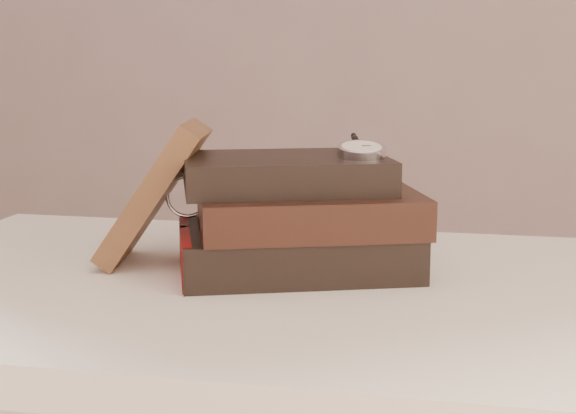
# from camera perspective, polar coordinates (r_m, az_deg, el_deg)

# --- Properties ---
(table) EXTENTS (1.00, 0.60, 0.75)m
(table) POSITION_cam_1_polar(r_m,az_deg,el_deg) (0.99, 0.05, -10.12)
(table) COLOR white
(table) RESTS_ON ground
(book_stack) EXTENTS (0.32, 0.26, 0.13)m
(book_stack) POSITION_cam_1_polar(r_m,az_deg,el_deg) (0.99, 0.66, -0.74)
(book_stack) COLOR black
(book_stack) RESTS_ON table
(journal) EXTENTS (0.15, 0.14, 0.17)m
(journal) POSITION_cam_1_polar(r_m,az_deg,el_deg) (1.04, -8.92, 0.94)
(journal) COLOR #462B1A
(journal) RESTS_ON table
(pocket_watch) EXTENTS (0.07, 0.16, 0.02)m
(pocket_watch) POSITION_cam_1_polar(r_m,az_deg,el_deg) (0.98, 4.88, 3.84)
(pocket_watch) COLOR silver
(pocket_watch) RESTS_ON book_stack
(eyeglasses) EXTENTS (0.15, 0.16, 0.05)m
(eyeglasses) POSITION_cam_1_polar(r_m,az_deg,el_deg) (1.07, -5.16, 0.78)
(eyeglasses) COLOR silver
(eyeglasses) RESTS_ON book_stack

